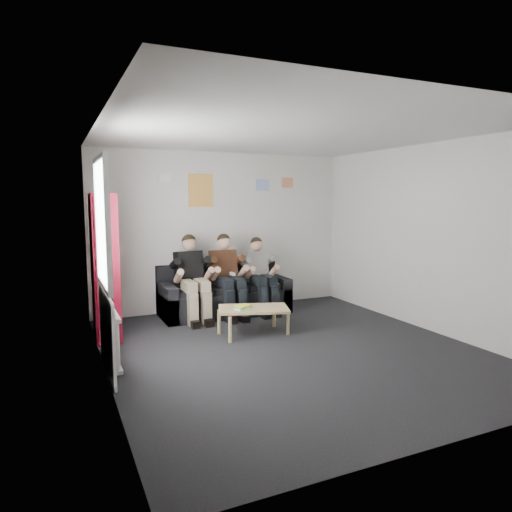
{
  "coord_description": "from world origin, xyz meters",
  "views": [
    {
      "loc": [
        -2.72,
        -4.95,
        1.91
      ],
      "look_at": [
        0.09,
        1.3,
        1.05
      ],
      "focal_mm": 32.0,
      "sensor_mm": 36.0,
      "label": 1
    }
  ],
  "objects_px": {
    "bookshelf": "(105,266)",
    "person_left": "(193,279)",
    "person_right": "(261,275)",
    "person_middle": "(228,276)",
    "sofa": "(224,296)",
    "coffee_table": "(253,311)"
  },
  "relations": [
    {
      "from": "person_left",
      "to": "coffee_table",
      "type": "bearing_deg",
      "value": -68.12
    },
    {
      "from": "coffee_table",
      "to": "person_right",
      "type": "xyz_separation_m",
      "value": [
        0.62,
        1.11,
        0.29
      ]
    },
    {
      "from": "sofa",
      "to": "person_left",
      "type": "distance_m",
      "value": 0.72
    },
    {
      "from": "person_middle",
      "to": "sofa",
      "type": "bearing_deg",
      "value": 91.19
    },
    {
      "from": "sofa",
      "to": "person_right",
      "type": "xyz_separation_m",
      "value": [
        0.59,
        -0.19,
        0.34
      ]
    },
    {
      "from": "bookshelf",
      "to": "person_left",
      "type": "height_order",
      "value": "bookshelf"
    },
    {
      "from": "bookshelf",
      "to": "person_left",
      "type": "bearing_deg",
      "value": 18.34
    },
    {
      "from": "sofa",
      "to": "person_right",
      "type": "bearing_deg",
      "value": -18.26
    },
    {
      "from": "person_left",
      "to": "person_middle",
      "type": "distance_m",
      "value": 0.59
    },
    {
      "from": "coffee_table",
      "to": "person_middle",
      "type": "distance_m",
      "value": 1.15
    },
    {
      "from": "coffee_table",
      "to": "sofa",
      "type": "bearing_deg",
      "value": 88.48
    },
    {
      "from": "person_left",
      "to": "person_middle",
      "type": "height_order",
      "value": "person_left"
    },
    {
      "from": "sofa",
      "to": "bookshelf",
      "type": "distance_m",
      "value": 2.12
    },
    {
      "from": "person_left",
      "to": "bookshelf",
      "type": "bearing_deg",
      "value": -170.33
    },
    {
      "from": "sofa",
      "to": "person_left",
      "type": "xyz_separation_m",
      "value": [
        -0.59,
        -0.2,
        0.37
      ]
    },
    {
      "from": "bookshelf",
      "to": "person_middle",
      "type": "relative_size",
      "value": 1.48
    },
    {
      "from": "bookshelf",
      "to": "person_right",
      "type": "distance_m",
      "value": 2.57
    },
    {
      "from": "bookshelf",
      "to": "person_right",
      "type": "xyz_separation_m",
      "value": [
        2.52,
        0.35,
        -0.36
      ]
    },
    {
      "from": "person_left",
      "to": "person_middle",
      "type": "relative_size",
      "value": 1.01
    },
    {
      "from": "person_right",
      "to": "coffee_table",
      "type": "bearing_deg",
      "value": -116.78
    },
    {
      "from": "sofa",
      "to": "coffee_table",
      "type": "height_order",
      "value": "sofa"
    },
    {
      "from": "person_middle",
      "to": "coffee_table",
      "type": "bearing_deg",
      "value": -90.61
    }
  ]
}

